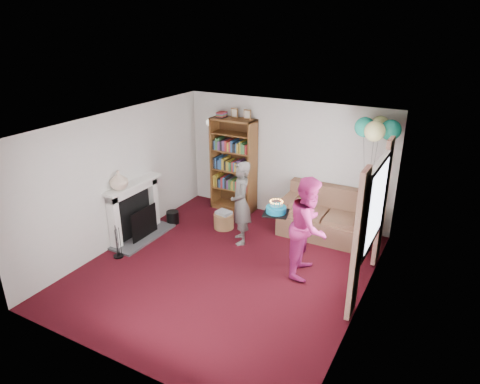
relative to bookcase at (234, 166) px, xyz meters
The scene contains 16 objects.
ground 2.75m from the bookcase, 64.12° to the right, with size 5.00×5.00×0.00m, color black.
wall_back 1.16m from the bookcase, 10.48° to the left, with size 4.50×0.02×2.50m, color silver.
wall_left 2.58m from the bookcase, 116.38° to the right, with size 0.02×5.00×2.50m, color silver.
wall_right 4.10m from the bookcase, 34.29° to the right, with size 0.02×5.00×2.50m, color silver.
ceiling 2.97m from the bookcase, 64.12° to the right, with size 4.50×5.00×0.01m, color white.
fireplace 2.37m from the bookcase, 114.69° to the right, with size 0.55×1.80×1.12m.
window_bay 3.74m from the bookcase, 27.14° to the right, with size 0.14×2.02×2.20m.
wall_sconce 1.09m from the bookcase, behind, with size 0.16×0.23×0.16m.
bookcase is the anchor object (origin of this frame).
sofa 2.34m from the bookcase, ahead, with size 1.76×0.93×0.93m.
wicker_basket 1.32m from the bookcase, 73.10° to the right, with size 0.41×0.41×0.37m.
person_striped 1.59m from the bookcase, 56.36° to the right, with size 0.58×0.38×1.60m, color black.
person_magenta 2.92m from the bookcase, 36.28° to the right, with size 0.83×0.64×1.70m, color #B72472.
birthday_cake 2.62m from the bookcase, 45.66° to the right, with size 0.40×0.40×0.22m.
balloons 3.21m from the bookcase, ahead, with size 0.80×0.80×1.72m.
mantel_vase 2.67m from the bookcase, 112.23° to the right, with size 0.33×0.33×0.35m, color beige.
Camera 1 is at (3.22, -5.41, 4.00)m, focal length 32.00 mm.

